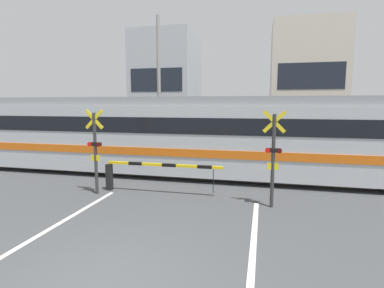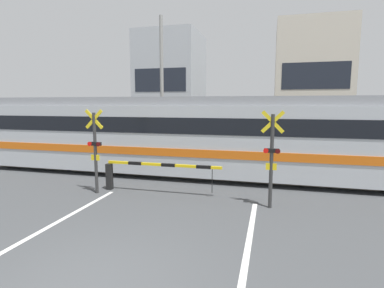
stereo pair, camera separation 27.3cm
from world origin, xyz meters
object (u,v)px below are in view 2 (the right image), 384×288
object	(u,v)px
crossing_barrier_near	(140,170)
crossing_barrier_far	(242,150)
pedestrian	(238,141)
commuter_train	(209,134)
crossing_signal_right	(272,155)
crossing_signal_left	(95,148)

from	to	relation	value
crossing_barrier_near	crossing_barrier_far	distance (m)	6.45
crossing_barrier_near	pedestrian	world-z (taller)	pedestrian
crossing_barrier_far	pedestrian	xyz separation A→B (m)	(-0.44, 2.12, 0.22)
commuter_train	crossing_signal_right	xyz separation A→B (m)	(2.62, -3.54, -0.20)
crossing_barrier_near	crossing_signal_right	size ratio (longest dim) A/B	1.45
pedestrian	crossing_signal_left	bearing A→B (deg)	-116.07
crossing_barrier_near	pedestrian	size ratio (longest dim) A/B	2.46
commuter_train	crossing_barrier_near	world-z (taller)	commuter_train
crossing_barrier_far	crossing_signal_right	bearing A→B (deg)	-76.97
commuter_train	crossing_barrier_far	bearing A→B (deg)	65.90
crossing_barrier_near	crossing_signal_right	bearing A→B (deg)	-6.69
crossing_barrier_far	crossing_signal_right	world-z (taller)	crossing_signal_right
crossing_barrier_near	crossing_signal_left	bearing A→B (deg)	-159.78
crossing_signal_left	pedestrian	world-z (taller)	crossing_signal_left
commuter_train	crossing_signal_left	size ratio (longest dim) A/B	7.19
pedestrian	crossing_barrier_near	bearing A→B (deg)	-108.68
crossing_signal_right	pedestrian	size ratio (longest dim) A/B	1.70
commuter_train	crossing_barrier_near	distance (m)	3.70
commuter_train	crossing_barrier_far	world-z (taller)	commuter_train
crossing_signal_left	crossing_signal_right	xyz separation A→B (m)	(5.94, 0.00, 0.00)
commuter_train	pedestrian	bearing A→B (deg)	81.06
crossing_barrier_near	crossing_signal_left	world-z (taller)	crossing_signal_left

